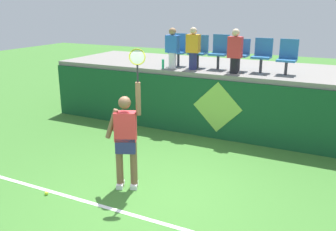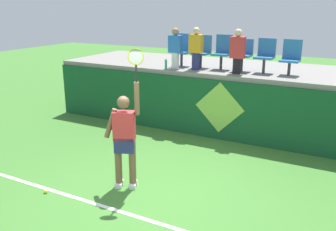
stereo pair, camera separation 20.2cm
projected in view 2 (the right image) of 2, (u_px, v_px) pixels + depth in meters
name	position (u px, v px, depth m)	size (l,w,h in m)	color
ground_plane	(151.00, 194.00, 6.67)	(40.00, 40.00, 0.00)	#3D752D
court_back_wall	(219.00, 109.00, 9.26)	(10.04, 0.20, 1.49)	#144C28
spectator_platform	(239.00, 69.00, 10.19)	(10.04, 2.87, 0.12)	gray
court_baseline_stripe	(127.00, 214.00, 6.05)	(9.03, 0.08, 0.01)	white
tennis_player	(125.00, 137.00, 6.67)	(0.71, 0.39, 2.55)	white
tennis_ball	(46.00, 191.00, 6.69)	(0.07, 0.07, 0.07)	#D1E533
water_bottle	(166.00, 64.00, 9.83)	(0.07, 0.07, 0.25)	#26B272
stadium_chair_0	(183.00, 49.00, 10.19)	(0.44, 0.42, 0.87)	#38383D
stadium_chair_1	(202.00, 50.00, 9.93)	(0.44, 0.42, 0.85)	#38383D
stadium_chair_2	(223.00, 51.00, 9.67)	(0.44, 0.42, 0.88)	#38383D
stadium_chair_3	(243.00, 53.00, 9.42)	(0.44, 0.42, 0.80)	#38383D
stadium_chair_4	(265.00, 54.00, 9.16)	(0.44, 0.42, 0.84)	#38383D
stadium_chair_5	(291.00, 56.00, 8.89)	(0.44, 0.42, 0.84)	#38383D
spectator_0	(196.00, 48.00, 9.57)	(0.34, 0.20, 1.08)	navy
spectator_1	(175.00, 47.00, 9.79)	(0.34, 0.20, 1.05)	white
spectator_2	(238.00, 51.00, 9.01)	(0.34, 0.20, 1.08)	black
wall_signage_mount	(218.00, 139.00, 9.37)	(1.27, 0.01, 1.46)	#144C28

